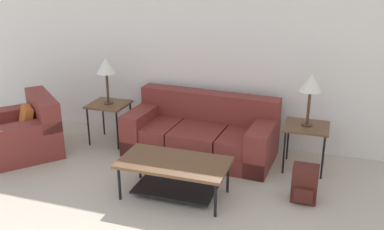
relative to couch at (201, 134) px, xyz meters
name	(u,v)px	position (x,y,z in m)	size (l,w,h in m)	color
wall_back	(231,56)	(0.26, 0.56, 1.01)	(9.07, 0.06, 2.60)	white
couch	(201,134)	(0.00, 0.00, 0.00)	(2.08, 1.06, 0.82)	maroon
armchair	(22,134)	(-2.40, -0.77, -0.01)	(1.43, 1.42, 0.80)	maroon
coffee_table	(174,170)	(0.05, -1.21, 0.04)	(1.25, 0.67, 0.44)	brown
side_table_left	(109,107)	(-1.41, -0.03, 0.25)	(0.55, 0.52, 0.61)	brown
side_table_right	(306,130)	(1.41, -0.03, 0.25)	(0.55, 0.52, 0.61)	brown
table_lamp_left	(106,67)	(-1.41, -0.03, 0.86)	(0.28, 0.28, 0.67)	#472D1E
table_lamp_right	(311,84)	(1.41, -0.03, 0.86)	(0.28, 0.28, 0.67)	#472D1E
backpack	(305,184)	(1.48, -0.85, -0.08)	(0.28, 0.29, 0.43)	#4C1E19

